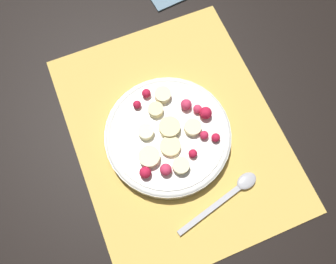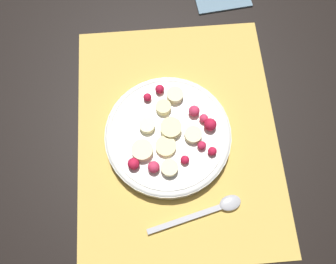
{
  "view_description": "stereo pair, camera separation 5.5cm",
  "coord_description": "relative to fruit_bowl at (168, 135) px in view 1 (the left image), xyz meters",
  "views": [
    {
      "loc": [
        -0.17,
        0.09,
        0.56
      ],
      "look_at": [
        -0.01,
        0.02,
        0.04
      ],
      "focal_mm": 35.0,
      "sensor_mm": 36.0,
      "label": 1
    },
    {
      "loc": [
        -0.19,
        0.03,
        0.56
      ],
      "look_at": [
        -0.01,
        0.02,
        0.04
      ],
      "focal_mm": 35.0,
      "sensor_mm": 36.0,
      "label": 2
    }
  ],
  "objects": [
    {
      "name": "placemat",
      "position": [
        0.01,
        -0.02,
        -0.02
      ],
      "size": [
        0.45,
        0.36,
        0.01
      ],
      "color": "#E0B251",
      "rests_on": "ground_plane"
    },
    {
      "name": "spoon",
      "position": [
        -0.13,
        -0.06,
        -0.01
      ],
      "size": [
        0.06,
        0.17,
        0.01
      ],
      "rotation": [
        0.0,
        0.0,
        4.95
      ],
      "color": "#B2B2B7",
      "rests_on": "placemat"
    },
    {
      "name": "fruit_bowl",
      "position": [
        0.0,
        0.0,
        0.0
      ],
      "size": [
        0.22,
        0.22,
        0.05
      ],
      "color": "silver",
      "rests_on": "placemat"
    },
    {
      "name": "ground_plane",
      "position": [
        0.01,
        -0.02,
        -0.02
      ],
      "size": [
        3.0,
        3.0,
        0.0
      ],
      "primitive_type": "plane",
      "color": "black"
    }
  ]
}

